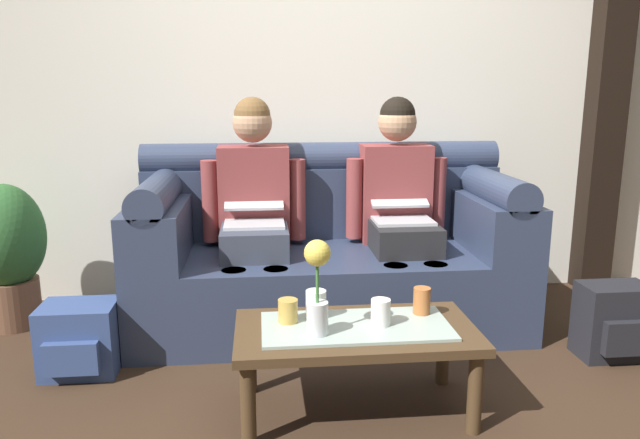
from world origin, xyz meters
name	(u,v)px	position (x,y,z in m)	size (l,w,h in m)	color
ground_plane	(362,436)	(0.00, 0.00, 0.00)	(14.00, 14.00, 0.00)	#382619
back_wall_patterned	(318,56)	(0.00, 1.70, 1.45)	(6.00, 0.12, 2.90)	silver
timber_pillar	(609,57)	(1.76, 1.58, 1.45)	(0.20, 0.20, 2.90)	black
couch	(327,254)	(0.00, 1.17, 0.37)	(2.03, 0.88, 0.96)	#2D3851
person_left	(254,205)	(-0.39, 1.17, 0.66)	(0.56, 0.67, 1.22)	#383D4C
person_right	(399,202)	(0.39, 1.17, 0.66)	(0.56, 0.67, 1.22)	#232326
coffee_table	(356,338)	(0.00, 0.18, 0.31)	(0.94, 0.49, 0.37)	#47331E
flower_vase	(317,284)	(-0.16, 0.11, 0.56)	(0.10, 0.10, 0.36)	silver
cup_near_left	(381,312)	(0.09, 0.17, 0.42)	(0.08, 0.08, 0.10)	white
cup_near_right	(316,304)	(-0.15, 0.28, 0.42)	(0.08, 0.08, 0.11)	white
cup_far_center	(422,301)	(0.29, 0.27, 0.42)	(0.07, 0.07, 0.11)	#B26633
cup_far_left	(288,311)	(-0.26, 0.24, 0.41)	(0.08, 0.08, 0.09)	gold
backpack_right	(614,322)	(1.30, 0.55, 0.18)	(0.32, 0.25, 0.36)	black
backpack_left	(80,339)	(-1.18, 0.64, 0.16)	(0.33, 0.29, 0.32)	#33477A
potted_plant	(7,249)	(-1.70, 1.25, 0.43)	(0.40, 0.40, 0.78)	brown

